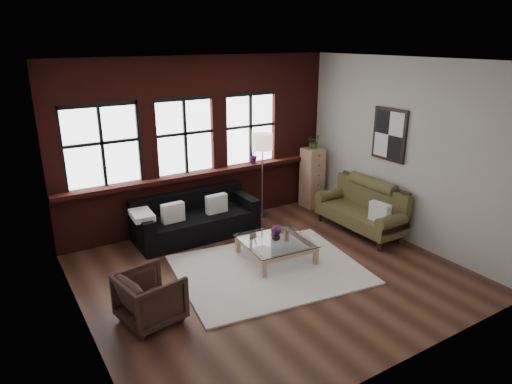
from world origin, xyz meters
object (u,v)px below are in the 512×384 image
coffee_table (276,250)px  drawer_chest (312,178)px  dark_sofa (196,216)px  vintage_settee (360,208)px  floor_lamp (262,173)px  armchair (150,298)px  vase (276,236)px

coffee_table → drawer_chest: size_ratio=0.83×
drawer_chest → dark_sofa: bearing=-177.0°
dark_sofa → vintage_settee: vintage_settee is taller
dark_sofa → vintage_settee: bearing=-28.1°
floor_lamp → dark_sofa: bearing=-174.2°
vintage_settee → floor_lamp: floor_lamp is taller
vintage_settee → floor_lamp: size_ratio=0.97×
armchair → floor_lamp: (3.16, 2.29, 0.60)m
coffee_table → dark_sofa: bearing=114.8°
dark_sofa → floor_lamp: size_ratio=1.19×
dark_sofa → armchair: 2.68m
armchair → vase: armchair is taller
armchair → floor_lamp: floor_lamp is taller
coffee_table → armchair: bearing=-166.0°
drawer_chest → floor_lamp: (-1.26, 0.01, 0.30)m
dark_sofa → coffee_table: 1.72m
armchair → drawer_chest: bearing=-72.8°
armchair → vase: 2.41m
vintage_settee → armchair: bearing=-170.8°
armchair → coffee_table: bearing=-86.2°
coffee_table → drawer_chest: drawer_chest is taller
vase → drawer_chest: drawer_chest is taller
dark_sofa → drawer_chest: bearing=3.0°
vintage_settee → armchair: 4.37m
coffee_table → drawer_chest: (2.08, 1.70, 0.47)m
dark_sofa → vintage_settee: (2.69, -1.43, 0.08)m
dark_sofa → drawer_chest: drawer_chest is taller
armchair → coffee_table: 2.41m
vintage_settee → armchair: (-4.31, -0.70, -0.15)m
dark_sofa → drawer_chest: size_ratio=1.74×
vase → coffee_table: bearing=90.0°
armchair → vase: size_ratio=5.01×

